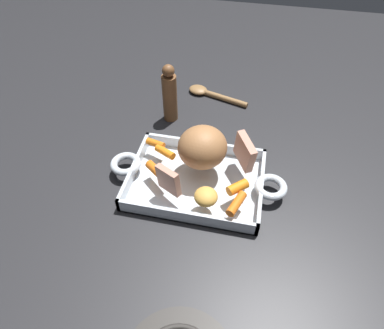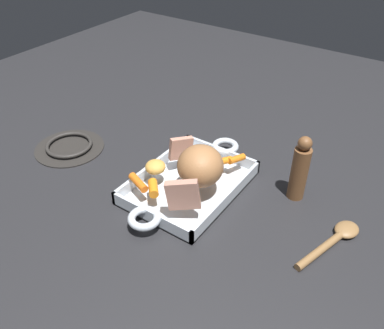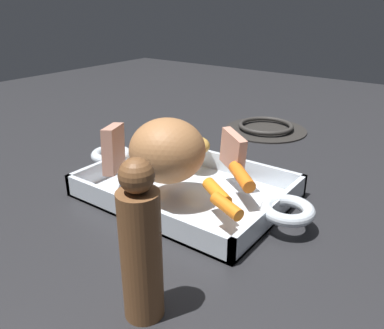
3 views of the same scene
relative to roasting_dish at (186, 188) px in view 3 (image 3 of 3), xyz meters
name	(u,v)px [view 3 (image 3 of 3)]	position (x,y,z in m)	size (l,w,h in m)	color
ground_plane	(186,195)	(0.00, 0.00, -0.01)	(2.30, 2.30, 0.00)	#232326
roasting_dish	(186,188)	(0.00, 0.00, 0.00)	(0.42, 0.23, 0.04)	silver
pork_roast	(167,151)	(-0.01, -0.04, 0.08)	(0.11, 0.12, 0.10)	#A56E43
roast_slice_outer	(114,148)	(-0.10, -0.06, 0.06)	(0.02, 0.07, 0.07)	tan
roast_slice_thick	(233,151)	(0.05, 0.06, 0.06)	(0.01, 0.06, 0.06)	tan
baby_carrot_northeast	(167,142)	(-0.10, 0.08, 0.04)	(0.02, 0.02, 0.06)	orange
baby_carrot_center_left	(242,176)	(0.09, 0.02, 0.04)	(0.02, 0.02, 0.06)	orange
baby_carrot_southwest	(153,148)	(-0.10, 0.03, 0.04)	(0.02, 0.02, 0.05)	orange
baby_carrot_northwest	(227,206)	(0.12, -0.07, 0.04)	(0.02, 0.02, 0.05)	orange
baby_carrot_center_right	(217,192)	(0.09, -0.04, 0.04)	(0.02, 0.02, 0.06)	orange
potato_near_roast	(196,146)	(-0.04, 0.08, 0.04)	(0.05, 0.05, 0.03)	gold
stove_burner_rear	(266,128)	(-0.05, 0.39, -0.01)	(0.20, 0.20, 0.02)	#282623
pepper_mill	(141,246)	(0.12, -0.23, 0.07)	(0.04, 0.04, 0.17)	brown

